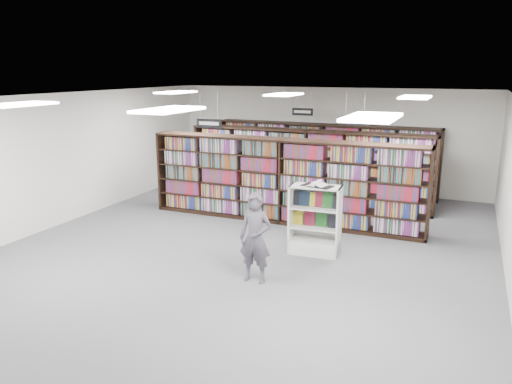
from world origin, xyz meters
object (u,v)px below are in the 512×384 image
at_px(bookshelf_row_near, 283,181).
at_px(shopper, 255,238).
at_px(open_book, 317,185).
at_px(endcap_display, 315,230).

bearing_deg(bookshelf_row_near, shopper, -77.44).
height_order(open_book, shopper, shopper).
distance_m(bookshelf_row_near, endcap_display, 2.34).
bearing_deg(bookshelf_row_near, endcap_display, -52.62).
relative_size(bookshelf_row_near, open_book, 10.42).
bearing_deg(shopper, open_book, 69.16).
xyz_separation_m(open_book, shopper, (-0.61, -1.75, -0.66)).
bearing_deg(endcap_display, shopper, -111.54).
distance_m(endcap_display, open_book, 0.99).
height_order(endcap_display, shopper, shopper).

